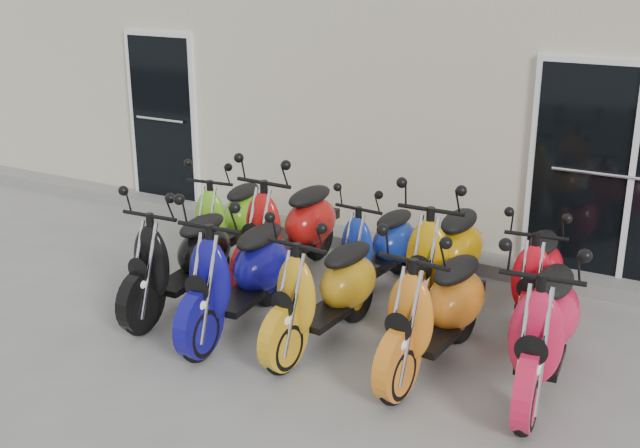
# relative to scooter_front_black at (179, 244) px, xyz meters

# --- Properties ---
(ground) EXTENTS (80.00, 80.00, 0.00)m
(ground) POSITION_rel_scooter_front_black_xyz_m (1.00, 0.32, -0.66)
(ground) COLOR gray
(ground) RESTS_ON ground
(building) EXTENTS (14.00, 6.00, 3.20)m
(building) POSITION_rel_scooter_front_black_xyz_m (1.00, 5.52, 0.94)
(building) COLOR beige
(building) RESTS_ON ground
(front_step) EXTENTS (14.00, 0.40, 0.15)m
(front_step) POSITION_rel_scooter_front_black_xyz_m (1.00, 2.34, -0.58)
(front_step) COLOR gray
(front_step) RESTS_ON ground
(door_left) EXTENTS (1.07, 0.08, 2.22)m
(door_left) POSITION_rel_scooter_front_black_xyz_m (-2.20, 2.49, 0.60)
(door_left) COLOR black
(door_left) RESTS_ON front_step
(door_right) EXTENTS (2.02, 0.08, 2.22)m
(door_right) POSITION_rel_scooter_front_black_xyz_m (3.60, 2.49, 0.60)
(door_right) COLOR black
(door_right) RESTS_ON front_step
(scooter_front_black) EXTENTS (0.73, 1.81, 1.32)m
(scooter_front_black) POSITION_rel_scooter_front_black_xyz_m (0.00, 0.00, 0.00)
(scooter_front_black) COLOR black
(scooter_front_black) RESTS_ON ground
(scooter_front_blue) EXTENTS (0.80, 1.92, 1.39)m
(scooter_front_blue) POSITION_rel_scooter_front_black_xyz_m (0.74, -0.11, 0.04)
(scooter_front_blue) COLOR navy
(scooter_front_blue) RESTS_ON ground
(scooter_front_orange_a) EXTENTS (0.77, 1.80, 1.30)m
(scooter_front_orange_a) POSITION_rel_scooter_front_black_xyz_m (1.55, 0.00, -0.01)
(scooter_front_orange_a) COLOR gold
(scooter_front_orange_a) RESTS_ON ground
(scooter_front_orange_b) EXTENTS (0.81, 1.87, 1.35)m
(scooter_front_orange_b) POSITION_rel_scooter_front_black_xyz_m (2.54, 0.05, 0.02)
(scooter_front_orange_b) COLOR orange
(scooter_front_orange_b) RESTS_ON ground
(scooter_front_red) EXTENTS (0.85, 1.93, 1.39)m
(scooter_front_red) POSITION_rel_scooter_front_black_xyz_m (3.40, 0.14, 0.04)
(scooter_front_red) COLOR red
(scooter_front_red) RESTS_ON ground
(scooter_back_green) EXTENTS (0.81, 1.73, 1.23)m
(scooter_back_green) POSITION_rel_scooter_front_black_xyz_m (-0.35, 1.29, -0.04)
(scooter_back_green) COLOR #67BD1A
(scooter_back_green) RESTS_ON ground
(scooter_back_red) EXTENTS (0.75, 1.94, 1.42)m
(scooter_back_red) POSITION_rel_scooter_front_black_xyz_m (0.50, 1.16, 0.05)
(scooter_back_red) COLOR red
(scooter_back_red) RESTS_ON ground
(scooter_back_blue) EXTENTS (0.73, 1.65, 1.18)m
(scooter_back_blue) POSITION_rel_scooter_front_black_xyz_m (1.43, 1.32, -0.07)
(scooter_back_blue) COLOR #122A96
(scooter_back_blue) RESTS_ON ground
(scooter_back_yellow) EXTENTS (0.73, 1.92, 1.41)m
(scooter_back_yellow) POSITION_rel_scooter_front_black_xyz_m (2.20, 1.17, 0.04)
(scooter_back_yellow) COLOR #CE9209
(scooter_back_yellow) RESTS_ON ground
(scooter_back_extra) EXTENTS (0.81, 1.73, 1.23)m
(scooter_back_extra) POSITION_rel_scooter_front_black_xyz_m (3.05, 1.29, -0.04)
(scooter_back_extra) COLOR red
(scooter_back_extra) RESTS_ON ground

